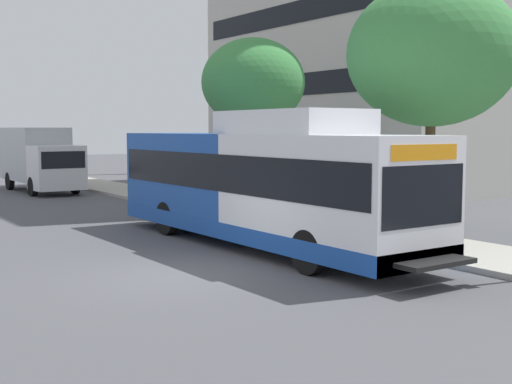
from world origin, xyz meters
TOP-DOWN VIEW (x-y plane):
  - ground_plane at (0.00, 8.00)m, footprint 120.00×120.00m
  - sidewalk_curb at (7.00, 6.00)m, footprint 3.00×56.00m
  - transit_bus at (3.54, 2.01)m, footprint 2.58×12.25m
  - street_tree_near_stop at (8.05, 0.09)m, footprint 4.77×4.77m
  - street_tree_mid_block at (7.99, 8.89)m, footprint 4.00×4.00m
  - box_truck_background at (3.53, 21.65)m, footprint 2.32×7.01m
  - lattice_comm_tower at (25.11, 28.84)m, footprint 1.10×1.10m

SIDE VIEW (x-z plane):
  - ground_plane at x=0.00m, z-range 0.00..0.00m
  - sidewalk_curb at x=7.00m, z-range 0.00..0.14m
  - transit_bus at x=3.54m, z-range -0.12..3.53m
  - box_truck_background at x=3.53m, z-range 0.12..3.37m
  - street_tree_mid_block at x=7.99m, z-range 1.69..8.23m
  - street_tree_near_stop at x=8.05m, z-range 1.68..8.84m
  - lattice_comm_tower at x=25.11m, z-range -5.18..26.19m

